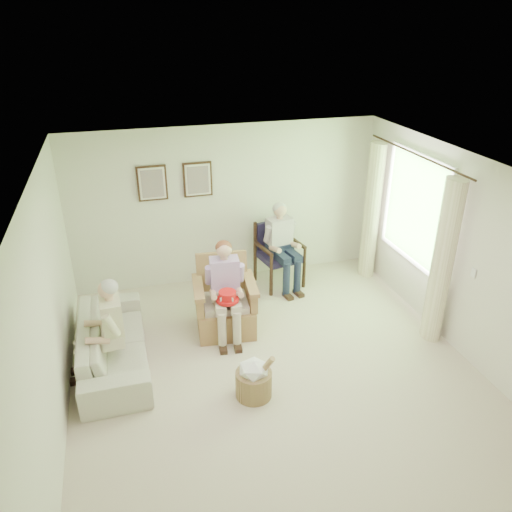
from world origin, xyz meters
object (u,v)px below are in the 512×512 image
Objects in this scene: sofa at (113,343)px; person_wicker at (226,284)px; person_sofa at (109,324)px; red_hat at (227,297)px; wicker_armchair at (225,308)px; hatbox at (254,379)px; person_dark at (281,240)px; wood_armchair at (278,251)px.

person_wicker is at bearing -80.82° from sofa.
person_sofa is 1.55m from red_hat.
person_sofa reaches higher than wicker_armchair.
red_hat is (-0.03, -0.20, -0.09)m from person_wicker.
person_sofa is 1.86m from hatbox.
person_wicker is at bearing 103.71° from person_sofa.
hatbox is (1.57, -1.10, -0.06)m from sofa.
hatbox is (-1.14, -2.45, -0.58)m from person_dark.
person_wicker is 4.44× the size of red_hat.
person_sofa is (-1.55, -0.61, 0.39)m from wicker_armchair.
person_dark is at bearing 45.51° from wicker_armchair.
wicker_armchair is at bearing -146.66° from wood_armchair.
person_dark reaches higher than hatbox.
hatbox is (1.57, -0.89, -0.47)m from person_sofa.
red_hat is (-0.03, -0.34, 0.37)m from wicker_armchair.
hatbox is at bearing -83.31° from wicker_armchair.
wood_armchair is 3.37× the size of red_hat.
person_wicker is (-0.00, -0.14, 0.46)m from wicker_armchair.
wood_armchair is at bearing 79.21° from person_dark.
wicker_armchair is at bearing -75.89° from sofa.
wood_armchair is at bearing -60.80° from sofa.
wicker_armchair is 1.63m from wood_armchair.
person_dark is at bearing 49.38° from person_wicker.
sofa is 1.64× the size of person_sofa.
wood_armchair is 0.76× the size of person_wicker.
wicker_armchair is 0.78× the size of person_wicker.
sofa is 1.65m from person_wicker.
wicker_armchair is at bearing 90.65° from hatbox.
sofa is at bearing -159.85° from wicker_armchair.
person_wicker reaches higher than red_hat.
sofa is (-2.71, -1.52, -0.26)m from wood_armchair.
wood_armchair is 3.12m from sofa.
sofa is at bearing -161.59° from wood_armchair.
person_wicker is 2.14× the size of hatbox.
wood_armchair is 1.63× the size of hatbox.
red_hat is 0.48× the size of hatbox.
hatbox is (0.02, -1.35, -0.55)m from person_wicker.
wicker_armchair reaches higher than sofa.
wood_armchair is 0.81× the size of person_sofa.
person_dark is 2.76m from hatbox.
wicker_armchair is 1.66× the size of hatbox.
red_hat is at bearing -88.23° from sofa.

